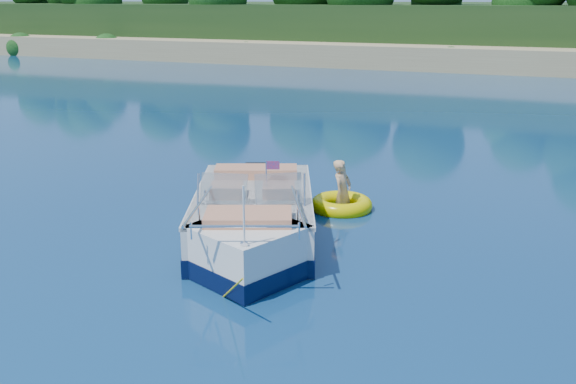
# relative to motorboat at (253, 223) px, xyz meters

# --- Properties ---
(ground) EXTENTS (160.00, 160.00, 0.00)m
(ground) POSITION_rel_motorboat_xyz_m (-0.21, -3.29, -0.40)
(ground) COLOR #0A214A
(ground) RESTS_ON ground
(shoreline) EXTENTS (170.00, 59.00, 6.00)m
(shoreline) POSITION_rel_motorboat_xyz_m (-0.21, 60.49, 0.58)
(shoreline) COLOR #968157
(shoreline) RESTS_ON ground
(motorboat) EXTENTS (3.60, 5.81, 2.05)m
(motorboat) POSITION_rel_motorboat_xyz_m (0.00, 0.00, 0.00)
(motorboat) COLOR silver
(motorboat) RESTS_ON ground
(tow_tube) EXTENTS (1.67, 1.67, 0.36)m
(tow_tube) POSITION_rel_motorboat_xyz_m (0.94, 2.59, -0.30)
(tow_tube) COLOR #E3CF00
(tow_tube) RESTS_ON ground
(boy) EXTENTS (0.47, 0.83, 1.54)m
(boy) POSITION_rel_motorboat_xyz_m (0.96, 2.60, -0.40)
(boy) COLOR tan
(boy) RESTS_ON ground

